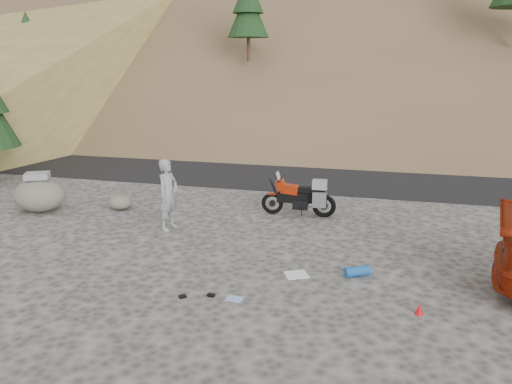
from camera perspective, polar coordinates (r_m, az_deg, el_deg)
ground at (r=11.27m, az=-0.49°, el=-7.06°), size 140.00×140.00×0.00m
road at (r=19.74m, az=6.45°, el=2.35°), size 120.00×7.00×0.05m
motorcycle at (r=13.89m, az=5.26°, el=-0.60°), size 2.09×0.67×1.24m
man at (r=13.08m, az=-9.83°, el=-4.17°), size 0.57×0.74×1.82m
boulder at (r=15.56m, az=-23.54°, el=-0.25°), size 1.74×1.58×1.13m
small_rock at (r=15.07m, az=-15.26°, el=-1.10°), size 0.88×0.83×0.43m
gear_white_cloth at (r=10.23m, az=4.63°, el=-9.39°), size 0.58×0.56×0.01m
gear_blue_mat at (r=10.32m, az=11.50°, el=-8.87°), size 0.55×0.43×0.21m
gear_funnel at (r=9.14m, az=18.18°, el=-12.59°), size 0.18×0.18×0.20m
gear_glove_a at (r=9.38m, az=-5.16°, el=-11.66°), size 0.14×0.11×0.04m
gear_glove_b at (r=9.39m, az=-8.39°, el=-11.73°), size 0.16×0.16×0.04m
gear_blue_cloth at (r=9.25m, az=-2.49°, el=-12.10°), size 0.31×0.23×0.01m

